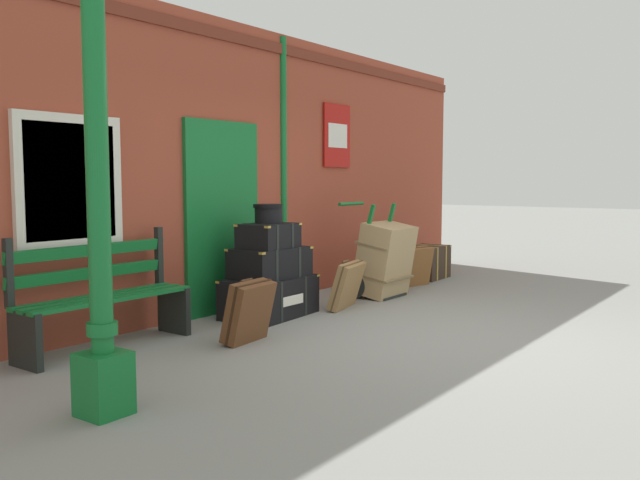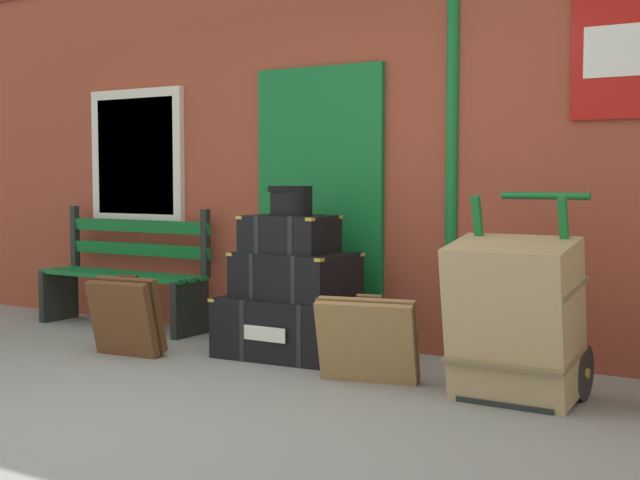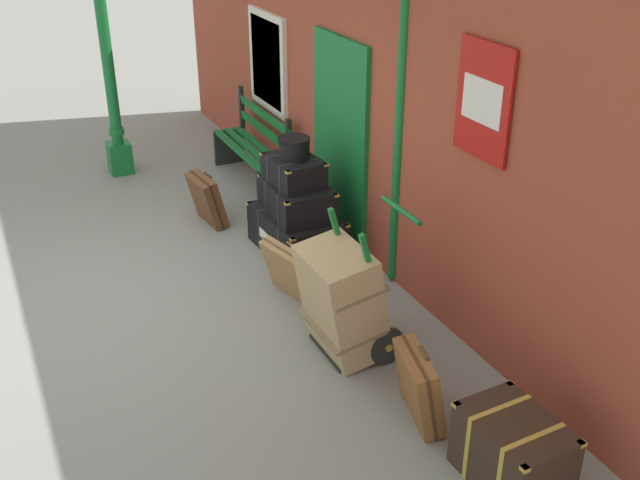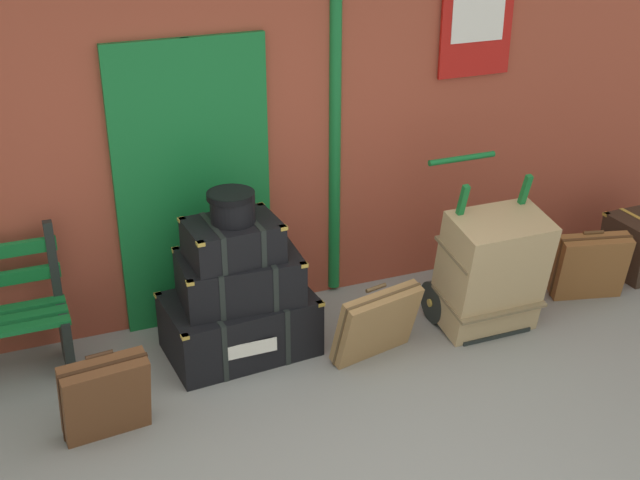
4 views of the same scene
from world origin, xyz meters
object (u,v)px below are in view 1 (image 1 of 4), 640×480
(large_brown_trunk, at_px, (385,259))
(suitcase_oxblood, at_px, (249,312))
(round_hatbox, at_px, (268,212))
(suitcase_umber, at_px, (414,266))
(lamp_post, at_px, (100,252))
(steamer_trunk_top, at_px, (268,236))
(steamer_trunk_base, at_px, (269,297))
(steamer_trunk_middle, at_px, (270,262))
(corner_trunk, at_px, (427,262))
(suitcase_beige, at_px, (347,285))
(porters_trolley, at_px, (373,274))
(platform_bench, at_px, (102,298))

(large_brown_trunk, relative_size, suitcase_oxblood, 1.63)
(round_hatbox, relative_size, suitcase_umber, 0.53)
(lamp_post, distance_m, suitcase_umber, 5.81)
(steamer_trunk_top, relative_size, round_hatbox, 2.01)
(steamer_trunk_base, distance_m, suitcase_umber, 2.75)
(steamer_trunk_middle, relative_size, round_hatbox, 2.65)
(lamp_post, relative_size, steamer_trunk_top, 4.31)
(steamer_trunk_base, bearing_deg, lamp_post, -158.84)
(suitcase_umber, bearing_deg, corner_trunk, 14.48)
(steamer_trunk_base, bearing_deg, corner_trunk, -1.40)
(steamer_trunk_top, xyz_separation_m, suitcase_beige, (0.87, -0.43, -0.60))
(porters_trolley, distance_m, suitcase_beige, 0.95)
(lamp_post, relative_size, large_brown_trunk, 2.91)
(steamer_trunk_middle, relative_size, suitcase_beige, 1.27)
(steamer_trunk_middle, xyz_separation_m, steamer_trunk_top, (-0.04, -0.02, 0.29))
(lamp_post, xyz_separation_m, suitcase_oxblood, (1.94, 0.53, -0.74))
(lamp_post, xyz_separation_m, platform_bench, (1.05, 1.43, -0.58))
(porters_trolley, height_order, corner_trunk, porters_trolley)
(porters_trolley, bearing_deg, lamp_post, -168.87)
(lamp_post, relative_size, round_hatbox, 8.68)
(lamp_post, bearing_deg, round_hatbox, 21.16)
(steamer_trunk_base, bearing_deg, round_hatbox, -158.41)
(steamer_trunk_middle, relative_size, steamer_trunk_top, 1.32)
(suitcase_beige, bearing_deg, steamer_trunk_base, 152.53)
(steamer_trunk_base, xyz_separation_m, suitcase_oxblood, (-1.02, -0.61, 0.07))
(steamer_trunk_middle, distance_m, suitcase_umber, 2.76)
(steamer_trunk_top, height_order, round_hatbox, round_hatbox)
(platform_bench, height_order, suitcase_umber, platform_bench)
(lamp_post, distance_m, steamer_trunk_top, 3.15)
(lamp_post, relative_size, steamer_trunk_base, 2.59)
(suitcase_beige, bearing_deg, steamer_trunk_top, 153.73)
(platform_bench, relative_size, steamer_trunk_top, 2.52)
(steamer_trunk_base, height_order, steamer_trunk_top, steamer_trunk_top)
(lamp_post, bearing_deg, suitcase_oxblood, 15.30)
(corner_trunk, bearing_deg, steamer_trunk_base, 178.60)
(suitcase_beige, xyz_separation_m, corner_trunk, (2.67, 0.35, -0.03))
(steamer_trunk_top, bearing_deg, steamer_trunk_base, 24.89)
(steamer_trunk_top, xyz_separation_m, large_brown_trunk, (1.79, -0.38, -0.40))
(porters_trolley, relative_size, suitcase_umber, 1.98)
(steamer_trunk_middle, xyz_separation_m, suitcase_oxblood, (-1.03, -0.62, -0.30))
(steamer_trunk_top, relative_size, large_brown_trunk, 0.67)
(lamp_post, height_order, porters_trolley, lamp_post)
(suitcase_beige, bearing_deg, lamp_post, -169.48)
(steamer_trunk_base, height_order, porters_trolley, porters_trolley)
(lamp_post, relative_size, porters_trolley, 2.32)
(porters_trolley, height_order, suitcase_beige, porters_trolley)
(steamer_trunk_base, xyz_separation_m, suitcase_beige, (0.84, -0.44, 0.06))
(large_brown_trunk, bearing_deg, suitcase_umber, 6.34)
(suitcase_beige, height_order, suitcase_oxblood, suitcase_oxblood)
(porters_trolley, bearing_deg, steamer_trunk_middle, 172.78)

